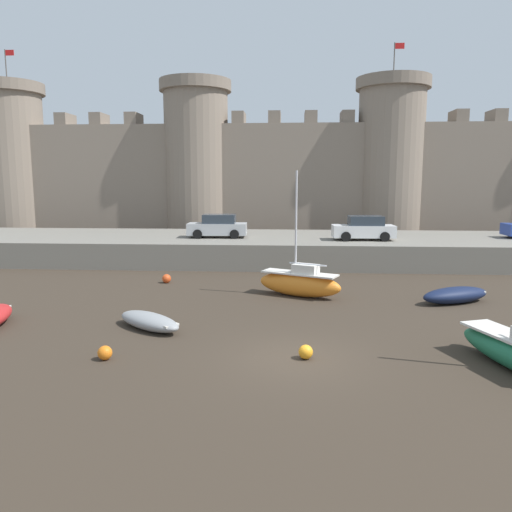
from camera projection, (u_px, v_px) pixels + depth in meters
The scene contains 11 objects.
ground_plane at pixel (294, 358), 16.12m from camera, with size 160.00×160.00×0.00m, color #382D23.
quay_road at pixel (292, 248), 35.77m from camera, with size 65.55×10.00×1.68m, color slate.
castle at pixel (292, 170), 46.20m from camera, with size 60.14×6.59×17.67m.
sailboat_midflat_right at pixel (300, 283), 24.58m from camera, with size 4.40×2.88×6.15m.
rowboat_foreground_centre at pixel (149, 321), 19.23m from camera, with size 3.28×2.85×0.62m.
rowboat_midflat_centre at pixel (455, 295), 23.27m from camera, with size 3.74×2.57×0.76m.
mooring_buoy_off_centre at pixel (167, 279), 27.80m from camera, with size 0.49×0.49×0.49m, color #E04C1E.
mooring_buoy_mid_mud at pixel (306, 352), 16.02m from camera, with size 0.47×0.47×0.47m, color orange.
mooring_buoy_near_shore at pixel (105, 353), 15.95m from camera, with size 0.46×0.46×0.46m, color orange.
car_quay_centre_west at pixel (218, 226), 34.96m from camera, with size 4.15×1.98×1.62m.
car_quay_centre_east at pixel (364, 228), 33.47m from camera, with size 4.15×1.98×1.62m.
Camera 1 is at (-0.19, -15.47, 5.73)m, focal length 35.00 mm.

